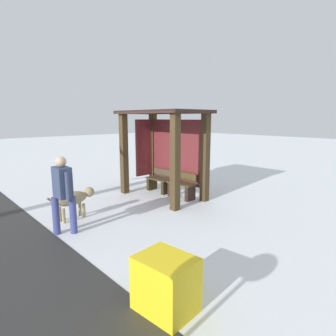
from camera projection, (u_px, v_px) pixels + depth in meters
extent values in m
plane|color=white|center=(163.00, 196.00, 8.35)|extent=(60.00, 60.00, 0.00)
cube|color=#3D2E1A|center=(124.00, 154.00, 8.55)|extent=(0.19, 0.19, 2.46)
cube|color=#3D2E1A|center=(175.00, 163.00, 6.92)|extent=(0.19, 0.19, 2.46)
cube|color=#3D2E1A|center=(153.00, 151.00, 9.34)|extent=(0.19, 0.19, 2.46)
cube|color=#3D2E1A|center=(205.00, 158.00, 7.71)|extent=(0.19, 0.19, 2.46)
cube|color=black|center=(162.00, 112.00, 7.90)|extent=(2.67, 1.58, 0.09)
cube|color=maroon|center=(177.00, 150.00, 8.50)|extent=(2.07, 0.08, 1.83)
cube|color=#3D2E1A|center=(176.00, 181.00, 8.66)|extent=(2.07, 0.06, 0.08)
cube|color=maroon|center=(144.00, 148.00, 9.06)|extent=(0.08, 0.65, 1.83)
cube|color=#453A26|center=(159.00, 179.00, 8.83)|extent=(0.91, 0.42, 0.03)
cube|color=#453A26|center=(163.00, 172.00, 8.92)|extent=(0.86, 0.04, 0.20)
cube|color=black|center=(166.00, 187.00, 8.62)|extent=(0.12, 0.35, 0.41)
cube|color=black|center=(152.00, 184.00, 9.12)|extent=(0.12, 0.35, 0.41)
cube|color=#41361A|center=(181.00, 183.00, 8.10)|extent=(0.91, 0.39, 0.04)
cube|color=#41361A|center=(186.00, 176.00, 8.18)|extent=(0.86, 0.04, 0.20)
cube|color=black|center=(190.00, 193.00, 7.89)|extent=(0.12, 0.33, 0.43)
cube|color=black|center=(173.00, 189.00, 8.40)|extent=(0.12, 0.33, 0.43)
cube|color=#333F5E|center=(62.00, 182.00, 5.49)|extent=(0.43, 0.27, 0.61)
sphere|color=tan|center=(61.00, 162.00, 5.41)|extent=(0.21, 0.21, 0.21)
cylinder|color=#39417F|center=(73.00, 215.00, 5.63)|extent=(0.14, 0.14, 0.77)
cylinder|color=#39417F|center=(56.00, 216.00, 5.59)|extent=(0.14, 0.14, 0.77)
cylinder|color=#333F5E|center=(68.00, 186.00, 5.30)|extent=(0.09, 0.09, 0.55)
cylinder|color=#333F5E|center=(57.00, 181.00, 5.68)|extent=(0.09, 0.09, 0.55)
ellipsoid|color=#907F5A|center=(71.00, 199.00, 6.39)|extent=(0.36, 0.82, 0.32)
sphere|color=#907F5A|center=(89.00, 192.00, 6.73)|extent=(0.24, 0.24, 0.24)
cylinder|color=#907F5A|center=(52.00, 201.00, 6.04)|extent=(0.07, 0.23, 0.20)
cylinder|color=#907F5A|center=(84.00, 210.00, 6.57)|extent=(0.07, 0.07, 0.34)
cylinder|color=#907F5A|center=(80.00, 209.00, 6.69)|extent=(0.07, 0.07, 0.34)
cylinder|color=#907F5A|center=(64.00, 216.00, 6.20)|extent=(0.07, 0.07, 0.34)
cylinder|color=#907F5A|center=(60.00, 214.00, 6.32)|extent=(0.07, 0.07, 0.34)
cube|color=yellow|center=(166.00, 284.00, 3.37)|extent=(0.75, 0.63, 0.69)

